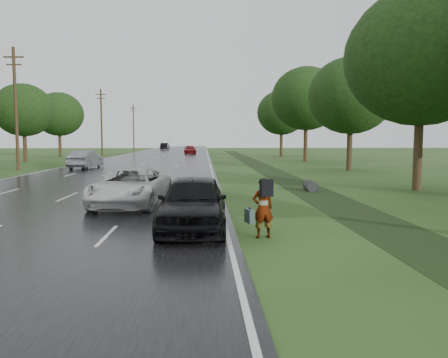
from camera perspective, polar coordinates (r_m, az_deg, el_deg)
road at (r=57.10m, az=-8.82°, el=2.62°), size 14.00×180.00×0.04m
edge_stripe_east at (r=56.77m, az=-2.02°, el=2.69°), size 0.12×180.00×0.01m
edge_stripe_west at (r=58.21m, az=-15.45°, el=2.57°), size 0.12×180.00×0.01m
center_line at (r=57.10m, az=-8.82°, el=2.65°), size 0.12×180.00×0.01m
drainage_ditch at (r=31.00m, az=7.35°, el=0.45°), size 2.20×120.00×0.56m
utility_pole_mid at (r=39.86m, az=-25.55°, el=8.47°), size 1.60×0.26×10.00m
utility_pole_far at (r=68.49m, az=-15.71°, el=7.26°), size 1.60×0.26×10.00m
utility_pole_distant at (r=97.95m, az=-11.74°, el=6.71°), size 1.60×0.26×10.00m
tree_east_b at (r=24.62m, az=24.42°, el=14.28°), size 7.60×7.60×10.11m
tree_east_c at (r=37.86m, az=16.24°, el=10.40°), size 7.00×7.00×9.29m
tree_east_d at (r=51.26m, az=10.70°, el=10.27°), size 8.00×8.00×10.76m
tree_east_f at (r=64.83m, az=7.54°, el=8.57°), size 7.20×7.20×9.62m
tree_west_d at (r=54.72m, az=-24.72°, el=8.17°), size 6.60×6.60×8.80m
tree_west_f at (r=68.10m, az=-20.76°, el=7.92°), size 7.00×7.00×9.29m
pedestrian at (r=11.65m, az=5.04°, el=-3.69°), size 0.81×0.61×1.61m
white_pickup at (r=17.39m, az=-12.08°, el=-1.02°), size 2.99×5.46×1.45m
dark_sedan at (r=12.49m, az=-4.03°, el=-3.08°), size 2.04×4.69×1.58m
silver_sedan at (r=39.89m, az=-17.63°, el=2.45°), size 2.10×4.89×1.57m
far_car_red at (r=74.04m, az=-4.47°, el=3.82°), size 2.28×4.85×1.37m
far_car_dark at (r=103.02m, az=-7.71°, el=4.26°), size 1.90×4.80×1.55m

